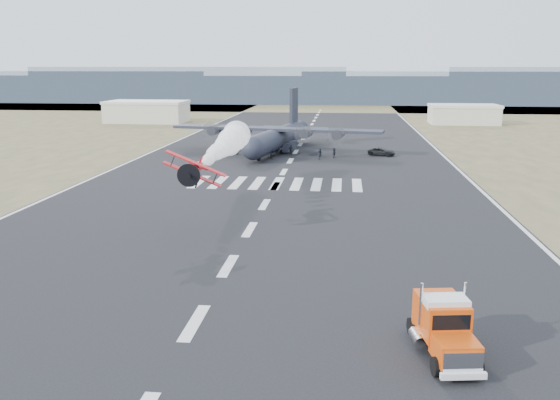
% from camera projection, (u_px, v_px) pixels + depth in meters
% --- Properties ---
extents(ground, '(500.00, 500.00, 0.00)m').
position_uv_depth(ground, '(195.00, 323.00, 40.78)').
color(ground, black).
rests_on(ground, ground).
extents(scrub_far, '(500.00, 80.00, 0.00)m').
position_uv_depth(scrub_far, '(323.00, 106.00, 263.78)').
color(scrub_far, brown).
rests_on(scrub_far, ground).
extents(runway_markings, '(60.00, 260.00, 0.01)m').
position_uv_depth(runway_markings, '(284.00, 172.00, 98.95)').
color(runway_markings, silver).
rests_on(runway_markings, ground).
extents(ridge_seg_b, '(150.00, 50.00, 15.00)m').
position_uv_depth(ridge_seg_b, '(73.00, 86.00, 304.98)').
color(ridge_seg_b, gray).
rests_on(ridge_seg_b, ground).
extents(ridge_seg_c, '(150.00, 50.00, 17.00)m').
position_uv_depth(ridge_seg_c, '(196.00, 84.00, 297.88)').
color(ridge_seg_c, gray).
rests_on(ridge_seg_c, ground).
extents(ridge_seg_d, '(150.00, 50.00, 13.00)m').
position_uv_depth(ridge_seg_d, '(325.00, 89.00, 291.44)').
color(ridge_seg_d, gray).
rests_on(ridge_seg_d, ground).
extents(ridge_seg_e, '(150.00, 50.00, 15.00)m').
position_uv_depth(ridge_seg_e, '(461.00, 87.00, 284.33)').
color(ridge_seg_e, gray).
rests_on(ridge_seg_e, ground).
extents(hangar_left, '(24.50, 14.50, 6.70)m').
position_uv_depth(hangar_left, '(147.00, 111.00, 186.12)').
color(hangar_left, '#B8B5A4').
rests_on(hangar_left, ground).
extents(hangar_right, '(20.50, 12.50, 5.90)m').
position_uv_depth(hangar_right, '(464.00, 114.00, 180.68)').
color(hangar_right, '#B8B5A4').
rests_on(hangar_right, ground).
extents(semi_truck, '(3.75, 8.44, 3.71)m').
position_uv_depth(semi_truck, '(444.00, 326.00, 36.02)').
color(semi_truck, black).
rests_on(semi_truck, ground).
extents(aerobatic_biplane, '(6.21, 5.96, 3.93)m').
position_uv_depth(aerobatic_biplane, '(194.00, 170.00, 61.47)').
color(aerobatic_biplane, red).
extents(smoke_trail, '(4.19, 28.26, 4.19)m').
position_uv_depth(smoke_trail, '(230.00, 141.00, 84.28)').
color(smoke_trail, white).
extents(transport_aircraft, '(43.51, 35.64, 12.58)m').
position_uv_depth(transport_aircraft, '(278.00, 136.00, 122.03)').
color(transport_aircraft, black).
rests_on(transport_aircraft, ground).
extents(support_vehicle, '(5.87, 4.23, 1.48)m').
position_uv_depth(support_vehicle, '(382.00, 152.00, 117.14)').
color(support_vehicle, black).
rests_on(support_vehicle, ground).
extents(crew_a, '(0.65, 0.55, 1.67)m').
position_uv_depth(crew_a, '(278.00, 151.00, 117.62)').
color(crew_a, black).
rests_on(crew_a, ground).
extents(crew_b, '(0.92, 1.01, 1.77)m').
position_uv_depth(crew_b, '(272.00, 154.00, 112.61)').
color(crew_b, black).
rests_on(crew_b, ground).
extents(crew_c, '(1.28, 0.95, 1.80)m').
position_uv_depth(crew_c, '(319.00, 155.00, 112.12)').
color(crew_c, black).
rests_on(crew_c, ground).
extents(crew_d, '(1.17, 0.83, 1.80)m').
position_uv_depth(crew_d, '(291.00, 150.00, 118.96)').
color(crew_d, black).
rests_on(crew_d, ground).
extents(crew_e, '(0.92, 1.04, 1.82)m').
position_uv_depth(crew_e, '(237.00, 150.00, 118.34)').
color(crew_e, black).
rests_on(crew_e, ground).
extents(crew_f, '(0.65, 1.76, 1.86)m').
position_uv_depth(crew_f, '(334.00, 153.00, 114.36)').
color(crew_f, black).
rests_on(crew_f, ground).
extents(crew_g, '(0.68, 0.77, 1.80)m').
position_uv_depth(crew_g, '(292.00, 152.00, 116.18)').
color(crew_g, black).
rests_on(crew_g, ground).
extents(crew_h, '(0.80, 0.51, 1.63)m').
position_uv_depth(crew_h, '(320.00, 153.00, 114.94)').
color(crew_h, black).
rests_on(crew_h, ground).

